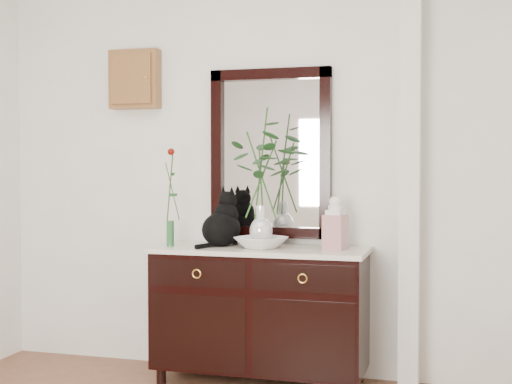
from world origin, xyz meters
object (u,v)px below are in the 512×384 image
(sideboard, at_px, (260,308))
(ginger_jar, at_px, (335,222))
(cat, at_px, (221,218))
(lotus_bowl, at_px, (261,243))

(sideboard, distance_m, ginger_jar, 0.72)
(cat, xyz_separation_m, ginger_jar, (0.73, 0.01, -0.01))
(sideboard, relative_size, ginger_jar, 3.94)
(lotus_bowl, bearing_deg, cat, 168.92)
(sideboard, bearing_deg, lotus_bowl, -68.41)
(sideboard, xyz_separation_m, lotus_bowl, (0.02, -0.04, 0.41))
(cat, height_order, lotus_bowl, cat)
(sideboard, relative_size, lotus_bowl, 4.51)
(cat, xyz_separation_m, lotus_bowl, (0.28, -0.05, -0.14))
(cat, relative_size, lotus_bowl, 1.21)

